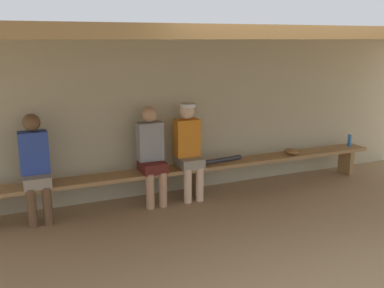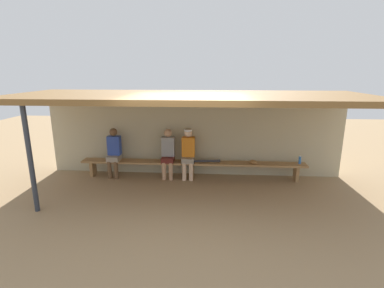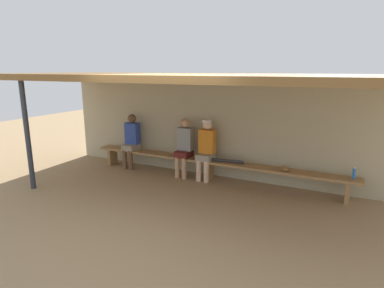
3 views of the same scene
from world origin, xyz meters
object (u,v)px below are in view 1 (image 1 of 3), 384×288
at_px(player_in_white, 35,164).
at_px(baseball_glove_tan, 292,152).
at_px(player_near_post, 188,147).
at_px(baseball_bat, 217,161).
at_px(player_in_red, 151,152).
at_px(bench, 196,170).
at_px(water_bottle_clear, 350,140).

relative_size(player_in_white, baseball_glove_tan, 5.56).
bearing_deg(player_near_post, baseball_bat, -0.45).
xyz_separation_m(player_near_post, baseball_bat, (0.45, -0.00, -0.25)).
bearing_deg(baseball_bat, player_in_red, 173.60).
relative_size(player_near_post, player_in_red, 1.01).
distance_m(player_near_post, player_in_red, 0.54).
bearing_deg(player_in_white, baseball_bat, -0.07).
bearing_deg(bench, player_in_red, 179.73).
height_order(player_in_red, water_bottle_clear, player_in_red).
bearing_deg(baseball_bat, player_in_white, 173.71).
distance_m(player_in_red, baseball_bat, 1.02).
height_order(player_in_red, player_in_white, same).
relative_size(player_near_post, water_bottle_clear, 6.05).
xyz_separation_m(bench, baseball_glove_tan, (1.61, -0.04, 0.12)).
bearing_deg(water_bottle_clear, player_near_post, -179.42).
bearing_deg(player_in_red, bench, -0.27).
bearing_deg(baseball_glove_tan, player_in_red, 78.21).
bearing_deg(player_in_white, water_bottle_clear, 0.35).
bearing_deg(bench, water_bottle_clear, 0.68).
bearing_deg(baseball_glove_tan, baseball_bat, 77.59).
distance_m(bench, water_bottle_clear, 2.83).
height_order(baseball_glove_tan, baseball_bat, baseball_glove_tan).
distance_m(bench, player_in_red, 0.73).
distance_m(baseball_glove_tan, baseball_bat, 1.27).
height_order(water_bottle_clear, baseball_bat, water_bottle_clear).
xyz_separation_m(player_in_red, baseball_glove_tan, (2.26, -0.04, -0.22)).
relative_size(player_near_post, player_in_white, 1.01).
bearing_deg(player_near_post, player_in_white, -179.99).
bearing_deg(player_in_red, baseball_glove_tan, -0.97).
distance_m(player_in_red, water_bottle_clear, 3.47).
height_order(water_bottle_clear, baseball_glove_tan, water_bottle_clear).
xyz_separation_m(player_in_red, baseball_bat, (0.99, -0.00, -0.24)).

